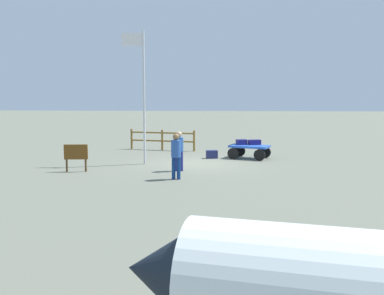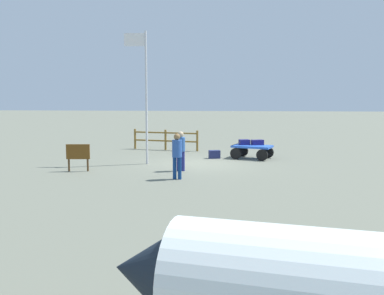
# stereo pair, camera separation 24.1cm
# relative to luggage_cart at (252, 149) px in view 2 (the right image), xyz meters

# --- Properties ---
(ground_plane) EXTENTS (120.00, 120.00, 0.00)m
(ground_plane) POSITION_rel_luggage_cart_xyz_m (2.46, 1.81, -0.47)
(ground_plane) COLOR slate
(luggage_cart) EXTENTS (2.18, 1.78, 0.66)m
(luggage_cart) POSITION_rel_luggage_cart_xyz_m (0.00, 0.00, 0.00)
(luggage_cart) COLOR blue
(luggage_cart) RESTS_ON ground
(suitcase_tan) EXTENTS (0.59, 0.50, 0.25)m
(suitcase_tan) POSITION_rel_luggage_cart_xyz_m (0.36, -0.27, 0.31)
(suitcase_tan) COLOR navy
(suitcase_tan) RESTS_ON luggage_cart
(suitcase_maroon) EXTENTS (0.66, 0.47, 0.25)m
(suitcase_maroon) POSITION_rel_luggage_cart_xyz_m (-0.29, -0.29, 0.31)
(suitcase_maroon) COLOR navy
(suitcase_maroon) RESTS_ON luggage_cart
(suitcase_navy) EXTENTS (0.61, 0.42, 0.40)m
(suitcase_navy) POSITION_rel_luggage_cart_xyz_m (1.84, 0.09, -0.27)
(suitcase_navy) COLOR navy
(suitcase_navy) RESTS_ON ground
(worker_lead) EXTENTS (0.37, 0.37, 1.65)m
(worker_lead) POSITION_rel_luggage_cart_xyz_m (3.12, 3.80, 0.51)
(worker_lead) COLOR navy
(worker_lead) RESTS_ON ground
(worker_trailing) EXTENTS (0.43, 0.43, 1.73)m
(worker_trailing) POSITION_rel_luggage_cart_xyz_m (3.06, 5.60, 0.56)
(worker_trailing) COLOR navy
(worker_trailing) RESTS_ON ground
(flagpole) EXTENTS (1.01, 0.10, 5.96)m
(flagpole) POSITION_rel_luggage_cart_xyz_m (4.96, 2.08, 3.05)
(flagpole) COLOR silver
(flagpole) RESTS_ON ground
(signboard) EXTENTS (0.97, 0.16, 1.13)m
(signboard) POSITION_rel_luggage_cart_xyz_m (7.34, 4.25, 0.26)
(signboard) COLOR #4C3319
(signboard) RESTS_ON ground
(wooden_fence) EXTENTS (3.80, 0.90, 1.16)m
(wooden_fence) POSITION_rel_luggage_cart_xyz_m (4.72, -2.96, 0.19)
(wooden_fence) COLOR brown
(wooden_fence) RESTS_ON ground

